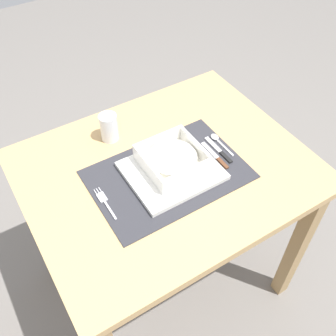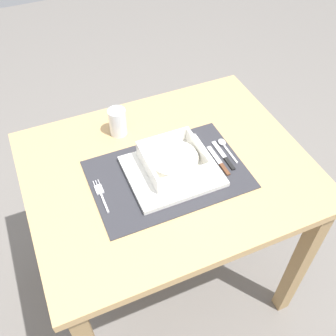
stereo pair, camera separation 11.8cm
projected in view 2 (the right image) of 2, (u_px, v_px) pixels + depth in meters
ground_plane at (168, 276)px, 1.76m from camera, size 6.00×6.00×0.00m
dining_table at (168, 190)px, 1.31m from camera, size 0.88×0.71×0.73m
placemat at (168, 174)px, 1.21m from camera, size 0.47×0.32×0.00m
serving_plate at (171, 171)px, 1.20m from camera, size 0.27×0.23×0.02m
porridge_bowl at (174, 161)px, 1.19m from camera, size 0.18×0.18×0.06m
fork at (101, 193)px, 1.15m from camera, size 0.02×0.13×0.00m
spoon at (224, 145)px, 1.29m from camera, size 0.02×0.12×0.01m
butter_knife at (225, 157)px, 1.25m from camera, size 0.01×0.13×0.01m
bread_knife at (220, 162)px, 1.23m from camera, size 0.01×0.13×0.01m
drinking_glass at (118, 123)px, 1.30m from camera, size 0.06×0.06×0.10m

